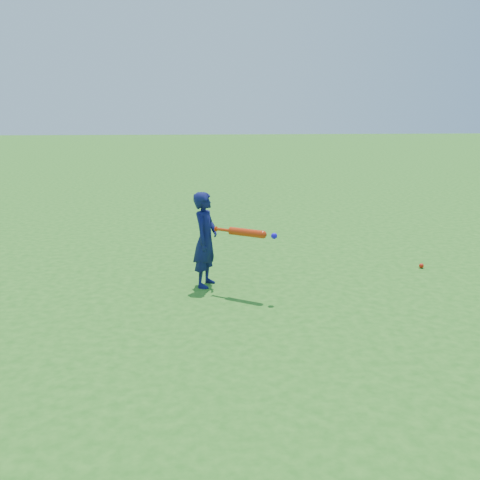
{
  "coord_description": "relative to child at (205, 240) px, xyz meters",
  "views": [
    {
      "loc": [
        0.1,
        -6.4,
        2.26
      ],
      "look_at": [
        0.61,
        -0.04,
        0.67
      ],
      "focal_mm": 40.0,
      "sensor_mm": 36.0,
      "label": 1
    }
  ],
  "objects": [
    {
      "name": "ground",
      "position": [
        -0.19,
        -0.23,
        -0.61
      ],
      "size": [
        80.0,
        80.0,
        0.0
      ],
      "primitive_type": "plane",
      "color": "#246C19",
      "rests_on": "ground"
    },
    {
      "name": "bat_swing",
      "position": [
        0.52,
        -0.4,
        0.17
      ],
      "size": [
        0.73,
        0.5,
        0.1
      ],
      "rotation": [
        0.0,
        0.0,
        -0.57
      ],
      "color": "red",
      "rests_on": "ground"
    },
    {
      "name": "child",
      "position": [
        0.0,
        0.0,
        0.0
      ],
      "size": [
        0.43,
        0.52,
        1.23
      ],
      "primitive_type": "imported",
      "rotation": [
        0.0,
        0.0,
        1.21
      ],
      "color": "#10144C",
      "rests_on": "ground"
    },
    {
      "name": "ground_ball_red",
      "position": [
        3.11,
        0.52,
        -0.58
      ],
      "size": [
        0.07,
        0.07,
        0.07
      ],
      "primitive_type": "sphere",
      "color": "red",
      "rests_on": "ground"
    }
  ]
}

